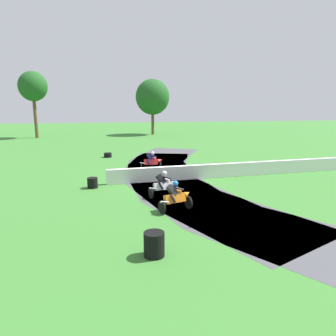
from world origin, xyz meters
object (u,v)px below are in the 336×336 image
(motorcycle_chase_white, at_px, (164,185))
(tire_stack_mid_b, at_px, (154,244))
(tire_stack_mid_a, at_px, (93,183))
(motorcycle_lead_red, at_px, (152,161))
(motorcycle_trailing_orange, at_px, (176,197))
(traffic_cone, at_px, (246,172))
(tire_stack_near, at_px, (108,155))

(motorcycle_chase_white, distance_m, tire_stack_mid_b, 6.50)
(motorcycle_chase_white, height_order, tire_stack_mid_a, motorcycle_chase_white)
(motorcycle_lead_red, xyz_separation_m, motorcycle_chase_white, (-0.11, -6.72, 0.00))
(motorcycle_chase_white, relative_size, motorcycle_trailing_orange, 1.00)
(tire_stack_mid_b, distance_m, traffic_cone, 12.90)
(traffic_cone, bearing_deg, tire_stack_mid_b, -126.11)
(tire_stack_mid_a, bearing_deg, traffic_cone, 9.67)
(motorcycle_trailing_orange, distance_m, tire_stack_near, 15.29)
(motorcycle_lead_red, xyz_separation_m, tire_stack_mid_b, (-1.41, -13.08, -0.23))
(motorcycle_lead_red, height_order, traffic_cone, motorcycle_lead_red)
(motorcycle_chase_white, bearing_deg, tire_stack_mid_b, -101.61)
(motorcycle_lead_red, relative_size, motorcycle_trailing_orange, 1.02)
(tire_stack_mid_a, bearing_deg, motorcycle_chase_white, -31.18)
(tire_stack_mid_a, bearing_deg, motorcycle_lead_red, 47.92)
(motorcycle_chase_white, bearing_deg, tire_stack_mid_a, 148.82)
(tire_stack_mid_b, bearing_deg, motorcycle_lead_red, 83.83)
(motorcycle_lead_red, relative_size, tire_stack_near, 2.47)
(motorcycle_lead_red, bearing_deg, motorcycle_trailing_orange, -89.43)
(motorcycle_chase_white, bearing_deg, traffic_cone, 32.82)
(motorcycle_trailing_orange, bearing_deg, tire_stack_mid_a, 131.76)
(tire_stack_near, height_order, tire_stack_mid_b, tire_stack_mid_b)
(motorcycle_trailing_orange, xyz_separation_m, tire_stack_near, (-3.44, 14.89, -0.44))
(motorcycle_chase_white, bearing_deg, tire_stack_near, 104.34)
(motorcycle_lead_red, distance_m, motorcycle_chase_white, 6.72)
(motorcycle_chase_white, xyz_separation_m, tire_stack_mid_a, (-3.85, 2.33, -0.34))
(tire_stack_near, xyz_separation_m, tire_stack_mid_a, (-0.61, -10.36, 0.10))
(tire_stack_mid_b, bearing_deg, motorcycle_trailing_orange, 70.16)
(motorcycle_trailing_orange, xyz_separation_m, tire_stack_mid_b, (-1.50, -4.16, -0.24))
(tire_stack_mid_a, height_order, traffic_cone, tire_stack_mid_a)
(tire_stack_mid_a, bearing_deg, motorcycle_trailing_orange, -48.24)
(tire_stack_near, height_order, traffic_cone, traffic_cone)
(motorcycle_lead_red, distance_m, motorcycle_trailing_orange, 8.92)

